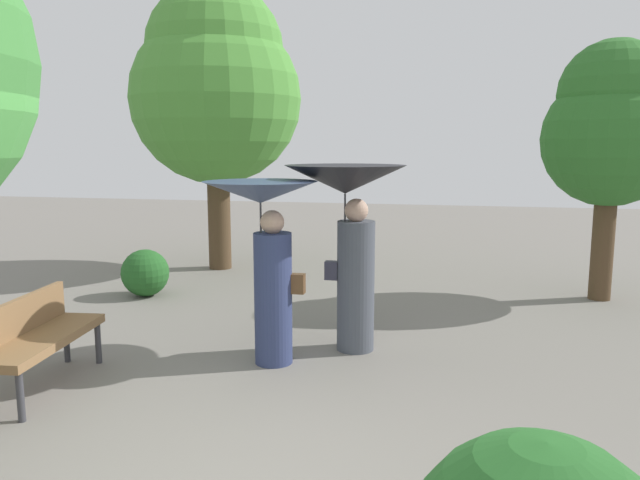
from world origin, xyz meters
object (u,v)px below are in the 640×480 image
person_left (266,237)px  person_right (349,214)px  tree_near_right (611,126)px  park_bench (35,334)px  tree_mid_left (216,84)px

person_left → person_right: (0.74, 0.58, 0.18)m
person_right → tree_near_right: (3.20, 2.93, 0.99)m
tree_near_right → park_bench: bearing=-141.6°
person_right → tree_near_right: tree_near_right is taller
person_left → person_right: person_right is taller
person_left → tree_near_right: bearing=-56.0°
person_right → park_bench: person_right is taller
tree_near_right → tree_mid_left: tree_mid_left is taller
person_right → tree_mid_left: size_ratio=0.40×
person_right → tree_mid_left: tree_mid_left is taller
tree_near_right → person_right: bearing=-137.5°
park_bench → tree_near_right: 7.66m
park_bench → person_left: bearing=-66.1°
park_bench → tree_mid_left: bearing=-2.0°
person_left → tree_mid_left: size_ratio=0.37×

